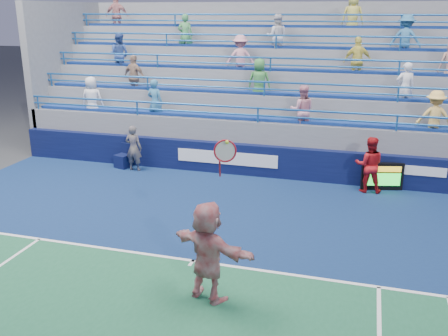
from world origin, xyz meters
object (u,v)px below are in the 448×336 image
(serve_speed_board, at_px, (382,177))
(line_judge, at_px, (134,148))
(judge_chair, at_px, (123,160))
(tennis_player, at_px, (208,251))
(ball_girl, at_px, (369,165))

(serve_speed_board, height_order, line_judge, line_judge)
(judge_chair, relative_size, tennis_player, 0.26)
(tennis_player, bearing_deg, judge_chair, 127.36)
(line_judge, bearing_deg, tennis_player, 124.79)
(judge_chair, xyz_separation_m, tennis_player, (5.67, -7.43, 0.76))
(judge_chair, xyz_separation_m, line_judge, (0.56, -0.22, 0.55))
(line_judge, height_order, ball_girl, ball_girl)
(tennis_player, relative_size, line_judge, 2.00)
(serve_speed_board, relative_size, ball_girl, 0.73)
(line_judge, distance_m, ball_girl, 8.07)
(tennis_player, bearing_deg, serve_speed_board, 65.80)
(serve_speed_board, distance_m, judge_chair, 9.07)
(serve_speed_board, relative_size, line_judge, 0.79)
(ball_girl, bearing_deg, judge_chair, -5.46)
(tennis_player, height_order, line_judge, tennis_player)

